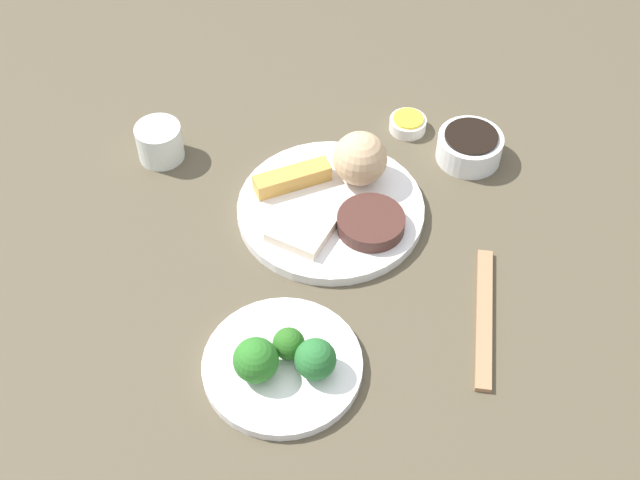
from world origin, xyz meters
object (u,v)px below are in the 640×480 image
Objects in this scene: broccoli_plate at (282,365)px; sauce_ramekin_hot_mustard at (408,124)px; soy_sauce_bowl at (469,147)px; main_plate at (331,209)px; chopsticks_pair at (484,317)px; teacup at (160,142)px.

broccoli_plate is 0.48m from sauce_ramekin_hot_mustard.
sauce_ramekin_hot_mustard is (-0.00, -0.11, -0.01)m from soy_sauce_bowl.
main_plate is 0.27m from broccoli_plate.
sauce_ramekin_hot_mustard reaches higher than main_plate.
sauce_ramekin_hot_mustard reaches higher than chopsticks_pair.
main_plate is 2.73× the size of soy_sauce_bowl.
sauce_ramekin_hot_mustard is (-0.22, 0.00, 0.00)m from main_plate.
teacup is 0.54m from chopsticks_pair.
teacup is at bearing -46.57° from sauce_ramekin_hot_mustard.
soy_sauce_bowl is (-0.21, 0.11, 0.01)m from main_plate.
chopsticks_pair is (-0.21, 0.17, -0.00)m from broccoli_plate.
main_plate is 0.28m from teacup.
chopsticks_pair is (-0.00, 0.54, -0.02)m from teacup.
main_plate is 3.87× the size of teacup.
chopsticks_pair is at bearing 31.83° from soy_sauce_bowl.
teacup reaches higher than sauce_ramekin_hot_mustard.
sauce_ramekin_hot_mustard is at bearing -134.07° from chopsticks_pair.
chopsticks_pair is (0.26, 0.27, -0.01)m from sauce_ramekin_hot_mustard.
soy_sauce_bowl reaches higher than main_plate.
broccoli_plate is 0.27m from chopsticks_pair.
main_plate is at bearing -0.01° from sauce_ramekin_hot_mustard.
soy_sauce_bowl is at bearing 152.99° from main_plate.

